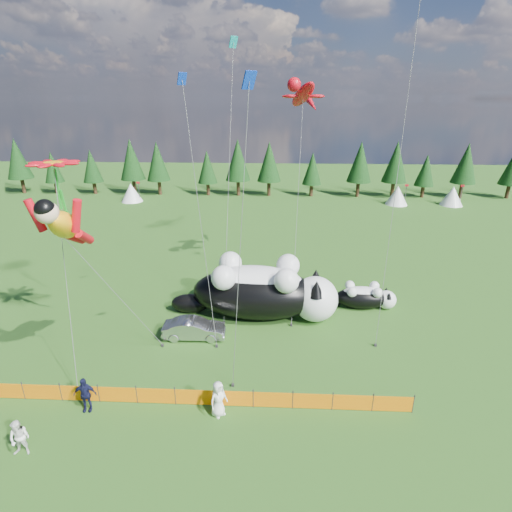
{
  "coord_description": "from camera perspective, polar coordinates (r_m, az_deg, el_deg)",
  "views": [
    {
      "loc": [
        3.93,
        -19.13,
        14.7
      ],
      "look_at": [
        2.81,
        4.0,
        5.56
      ],
      "focal_mm": 28.0,
      "sensor_mm": 36.0,
      "label": 1
    }
  ],
  "objects": [
    {
      "name": "diamond_kite_a",
      "position": [
        23.79,
        -10.17,
        21.27
      ],
      "size": [
        2.1,
        2.51,
        16.4
      ],
      "color": "#0B2FAA",
      "rests_on": "ground"
    },
    {
      "name": "superhero_kite",
      "position": [
        21.54,
        -25.75,
        3.99
      ],
      "size": [
        5.72,
        5.76,
        11.34
      ],
      "color": "#FFA80D",
      "rests_on": "ground"
    },
    {
      "name": "ground",
      "position": [
        24.44,
        -7.31,
        -15.64
      ],
      "size": [
        160.0,
        160.0,
        0.0
      ],
      "primitive_type": "plane",
      "color": "#103A0A",
      "rests_on": "ground"
    },
    {
      "name": "spectator_e",
      "position": [
        20.89,
        -5.4,
        -19.66
      ],
      "size": [
        1.11,
        1.11,
        1.95
      ],
      "primitive_type": "imported",
      "rotation": [
        0.0,
        0.0,
        0.78
      ],
      "color": "white",
      "rests_on": "ground"
    },
    {
      "name": "car",
      "position": [
        26.87,
        -8.84,
        -10.23
      ],
      "size": [
        4.11,
        1.57,
        1.34
      ],
      "primitive_type": "imported",
      "rotation": [
        0.0,
        0.0,
        1.61
      ],
      "color": "#B1B0B5",
      "rests_on": "ground"
    },
    {
      "name": "flower_kite",
      "position": [
        25.6,
        -26.89,
        11.35
      ],
      "size": [
        3.8,
        7.12,
        12.59
      ],
      "color": "red",
      "rests_on": "ground"
    },
    {
      "name": "gecko_kite",
      "position": [
        32.66,
        6.71,
        21.89
      ],
      "size": [
        4.56,
        12.11,
        17.27
      ],
      "color": "red",
      "rests_on": "ground"
    },
    {
      "name": "safety_fence",
      "position": [
        21.84,
        -8.76,
        -19.3
      ],
      "size": [
        22.06,
        0.06,
        1.1
      ],
      "color": "#262626",
      "rests_on": "ground"
    },
    {
      "name": "cat_small",
      "position": [
        31.11,
        15.32,
        -5.62
      ],
      "size": [
        5.26,
        1.91,
        1.9
      ],
      "rotation": [
        0.0,
        0.0,
        -0.02
      ],
      "color": "black",
      "rests_on": "ground"
    },
    {
      "name": "diamond_kite_c",
      "position": [
        17.31,
        -1.13,
        21.21
      ],
      "size": [
        1.56,
        0.86,
        16.12
      ],
      "color": "#0B2FAA",
      "rests_on": "ground"
    },
    {
      "name": "spectator_b",
      "position": [
        21.75,
        -30.69,
        -21.48
      ],
      "size": [
        0.9,
        0.56,
        1.8
      ],
      "primitive_type": "imported",
      "rotation": [
        0.0,
        0.0,
        0.05
      ],
      "color": "white",
      "rests_on": "ground"
    },
    {
      "name": "tree_line",
      "position": [
        65.14,
        -0.73,
        12.08
      ],
      "size": [
        90.0,
        4.0,
        8.0
      ],
      "primitive_type": null,
      "color": "black",
      "rests_on": "ground"
    },
    {
      "name": "spectator_c",
      "position": [
        22.73,
        -23.24,
        -17.73
      ],
      "size": [
        1.18,
        0.7,
        1.92
      ],
      "primitive_type": "imported",
      "rotation": [
        0.0,
        0.0,
        0.12
      ],
      "color": "#131534",
      "rests_on": "ground"
    },
    {
      "name": "diamond_kite_d",
      "position": [
        30.55,
        -3.32,
        26.53
      ],
      "size": [
        0.97,
        6.96,
        19.5
      ],
      "color": "#0C969B",
      "rests_on": "ground"
    },
    {
      "name": "festival_tents",
      "position": [
        61.02,
        9.48,
        8.66
      ],
      "size": [
        50.0,
        3.2,
        2.8
      ],
      "primitive_type": null,
      "color": "white",
      "rests_on": "ground"
    },
    {
      "name": "cat_large",
      "position": [
        28.34,
        0.98,
        -4.93
      ],
      "size": [
        12.07,
        4.8,
        4.36
      ],
      "rotation": [
        0.0,
        0.0,
        -0.07
      ],
      "color": "black",
      "rests_on": "ground"
    }
  ]
}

